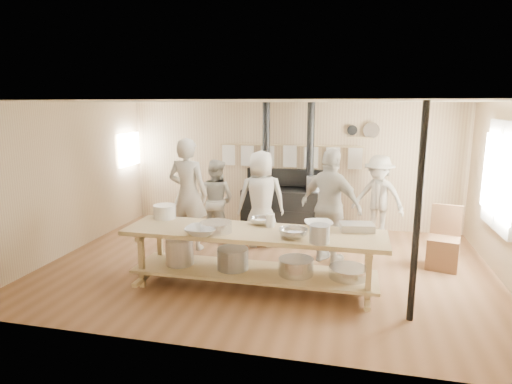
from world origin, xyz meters
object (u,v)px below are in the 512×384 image
at_px(stove, 287,205).
at_px(cook_left, 216,200).
at_px(prep_table, 253,253).
at_px(roasting_pan, 357,227).
at_px(cook_right, 331,207).
at_px(cook_center, 261,199).
at_px(chair, 443,250).
at_px(cook_far_left, 188,194).
at_px(cook_by_window, 378,197).

distance_m(stove, cook_left, 1.57).
height_order(prep_table, roasting_pan, roasting_pan).
xyz_separation_m(stove, roasting_pan, (1.39, -2.69, 0.38)).
xyz_separation_m(prep_table, roasting_pan, (1.40, 0.33, 0.38)).
distance_m(prep_table, cook_right, 1.67).
relative_size(stove, cook_center, 1.48).
relative_size(cook_left, cook_right, 0.82).
height_order(cook_left, chair, cook_left).
bearing_deg(stove, cook_right, -60.47).
bearing_deg(stove, cook_center, -103.73).
distance_m(cook_left, cook_right, 2.33).
bearing_deg(cook_left, cook_right, 173.45).
bearing_deg(cook_far_left, roasting_pan, 162.99).
xyz_separation_m(stove, chair, (2.76, -1.57, -0.23)).
relative_size(cook_right, cook_by_window, 1.16).
bearing_deg(cook_far_left, cook_right, -179.64).
distance_m(cook_center, cook_right, 1.39).
height_order(stove, cook_center, stove).
height_order(stove, cook_right, stove).
bearing_deg(cook_center, cook_far_left, 0.52).
distance_m(prep_table, cook_left, 2.40).
bearing_deg(cook_far_left, cook_by_window, -153.20).
xyz_separation_m(cook_left, cook_center, (0.93, -0.21, 0.11)).
bearing_deg(stove, roasting_pan, -62.57).
xyz_separation_m(chair, roasting_pan, (-1.36, -1.11, 0.61)).
distance_m(stove, chair, 3.18).
height_order(cook_far_left, cook_right, cook_far_left).
bearing_deg(cook_far_left, cook_center, -157.46).
bearing_deg(chair, cook_right, -160.55).
xyz_separation_m(cook_center, chair, (3.04, -0.41, -0.59)).
distance_m(cook_center, roasting_pan, 2.27).
bearing_deg(cook_right, cook_left, 9.49).
relative_size(stove, cook_by_window, 1.61).
bearing_deg(cook_left, roasting_pan, 159.32).
bearing_deg(cook_right, cook_far_left, 25.58).
bearing_deg(prep_table, cook_left, 120.49).
distance_m(stove, roasting_pan, 3.05).
height_order(cook_center, roasting_pan, cook_center).
height_order(stove, cook_far_left, stove).
height_order(cook_by_window, chair, cook_by_window).
bearing_deg(cook_right, stove, -31.58).
bearing_deg(roasting_pan, cook_left, 146.47).
distance_m(cook_far_left, cook_left, 0.73).
height_order(cook_center, cook_by_window, cook_center).
distance_m(cook_by_window, chair, 1.78).
xyz_separation_m(cook_left, cook_right, (2.20, -0.77, 0.16)).
bearing_deg(cook_far_left, cook_left, -112.31).
bearing_deg(stove, cook_by_window, -5.31).
relative_size(stove, cook_left, 1.68).
bearing_deg(cook_right, prep_table, 81.49).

